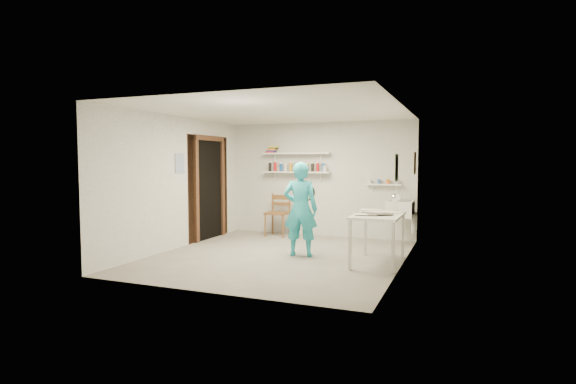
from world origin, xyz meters
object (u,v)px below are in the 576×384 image
at_px(man, 300,209).
at_px(work_table, 378,239).
at_px(belfast_sink, 400,209).
at_px(wooden_chair, 278,213).
at_px(desk_lamp, 396,198).
at_px(wall_clock, 307,193).

xyz_separation_m(man, work_table, (1.32, -0.11, -0.40)).
bearing_deg(belfast_sink, wooden_chair, 177.05).
height_order(man, desk_lamp, man).
distance_m(wall_clock, desk_lamp, 1.48).
xyz_separation_m(wooden_chair, desk_lamp, (2.64, -1.33, 0.51)).
distance_m(belfast_sink, man, 2.11).
bearing_deg(man, work_table, 166.58).
relative_size(belfast_sink, wooden_chair, 0.61).
distance_m(man, desk_lamp, 1.56).
bearing_deg(wooden_chair, desk_lamp, -26.38).
height_order(man, wooden_chair, man).
xyz_separation_m(wall_clock, work_table, (1.28, -0.33, -0.66)).
xyz_separation_m(belfast_sink, wooden_chair, (-2.56, 0.13, -0.21)).
relative_size(work_table, desk_lamp, 8.00).
bearing_deg(belfast_sink, desk_lamp, -86.10).
relative_size(man, desk_lamp, 10.86).
xyz_separation_m(wall_clock, desk_lamp, (1.47, 0.14, -0.06)).
distance_m(man, wall_clock, 0.34).
relative_size(wall_clock, wooden_chair, 0.29).
bearing_deg(man, wooden_chair, -64.72).
height_order(man, work_table, man).
distance_m(belfast_sink, desk_lamp, 1.24).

